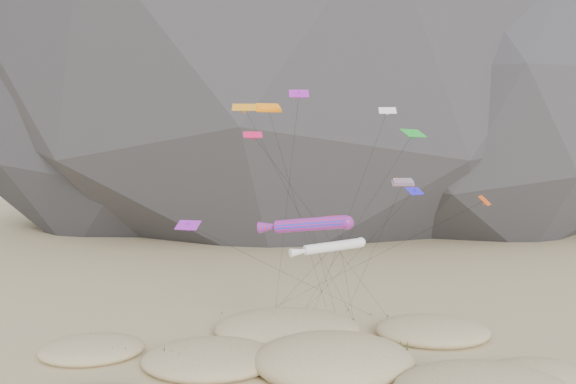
{
  "coord_description": "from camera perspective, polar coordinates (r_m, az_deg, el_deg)",
  "views": [
    {
      "loc": [
        -5.72,
        -43.83,
        18.82
      ],
      "look_at": [
        -2.59,
        12.0,
        15.78
      ],
      "focal_mm": 35.0,
      "sensor_mm": 36.0,
      "label": 1
    }
  ],
  "objects": [
    {
      "name": "dunes",
      "position": [
        51.41,
        1.59,
        -17.49
      ],
      "size": [
        50.26,
        37.4,
        4.1
      ],
      "color": "#CCB789",
      "rests_on": "ground"
    },
    {
      "name": "dune_grass",
      "position": [
        50.75,
        1.36,
        -17.62
      ],
      "size": [
        43.61,
        28.66,
        1.43
      ],
      "color": "black",
      "rests_on": "ground"
    },
    {
      "name": "kite_stakes",
      "position": [
        70.48,
        3.35,
        -12.25
      ],
      "size": [
        20.21,
        6.99,
        0.3
      ],
      "color": "#3F2D1E",
      "rests_on": "ground"
    },
    {
      "name": "rainbow_tube_kite",
      "position": [
        51.86,
        1.98,
        -3.33
      ],
      "size": [
        9.66,
        16.88,
        14.01
      ],
      "color": "#FF1A24",
      "rests_on": "ground"
    },
    {
      "name": "white_tube_kite",
      "position": [
        51.59,
        4.29,
        -5.6
      ],
      "size": [
        9.15,
        16.71,
        11.76
      ],
      "color": "white",
      "rests_on": "ground"
    },
    {
      "name": "orange_parafoil",
      "position": [
        60.9,
        -1.97,
        8.3
      ],
      "size": [
        8.97,
        7.3,
        25.1
      ],
      "color": "orange",
      "rests_on": "ground"
    },
    {
      "name": "multi_parafoil",
      "position": [
        57.86,
        11.52,
        0.78
      ],
      "size": [
        4.92,
        12.76,
        17.16
      ],
      "color": "red",
      "rests_on": "ground"
    },
    {
      "name": "delta_kites",
      "position": [
        55.29,
        4.75,
        2.73
      ],
      "size": [
        31.4,
        22.29,
        25.95
      ],
      "color": "purple",
      "rests_on": "ground"
    }
  ]
}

